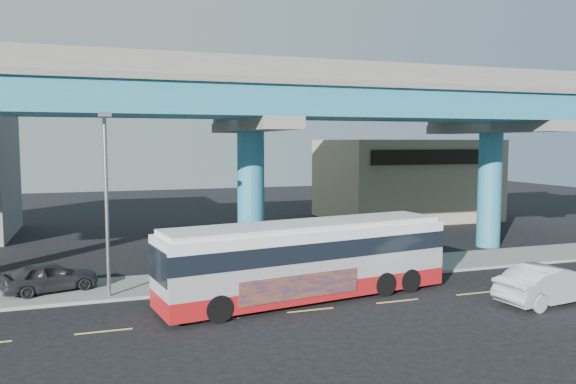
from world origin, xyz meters
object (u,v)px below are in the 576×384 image
object	(u,v)px
transit_bus	(307,257)
stop_sign	(371,242)
parked_car	(50,276)
street_lamp	(106,178)
sedan	(550,284)

from	to	relation	value
transit_bus	stop_sign	world-z (taller)	transit_bus
parked_car	stop_sign	bearing A→B (deg)	-111.81
street_lamp	stop_sign	xyz separation A→B (m)	(12.74, 0.75, -3.58)
parked_car	sedan	bearing A→B (deg)	-128.71
street_lamp	transit_bus	bearing A→B (deg)	-14.46
sedan	parked_car	size ratio (longest dim) A/B	1.21
transit_bus	parked_car	size ratio (longest dim) A/B	3.11
sedan	stop_sign	xyz separation A→B (m)	(-4.94, 6.82, 0.93)
parked_car	street_lamp	world-z (taller)	street_lamp
sedan	stop_sign	world-z (taller)	stop_sign
transit_bus	street_lamp	bearing A→B (deg)	156.32
transit_bus	street_lamp	world-z (taller)	street_lamp
sedan	street_lamp	bearing A→B (deg)	63.86
sedan	parked_car	distance (m)	21.77
transit_bus	stop_sign	size ratio (longest dim) A/B	5.90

